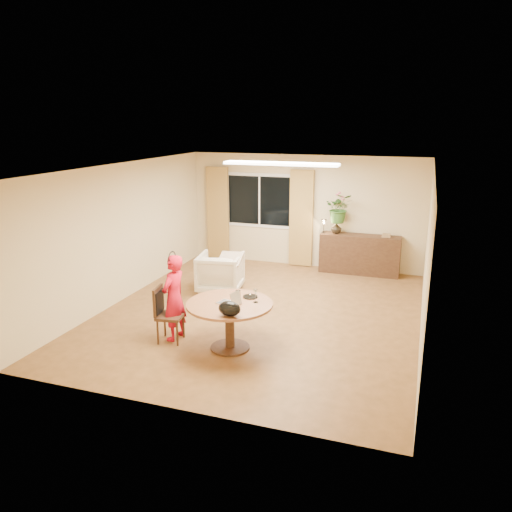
{
  "coord_description": "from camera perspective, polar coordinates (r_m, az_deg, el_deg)",
  "views": [
    {
      "loc": [
        2.64,
        -7.97,
        3.39
      ],
      "look_at": [
        -0.01,
        -0.2,
        1.12
      ],
      "focal_mm": 35.0,
      "sensor_mm": 36.0,
      "label": 1
    }
  ],
  "objects": [
    {
      "name": "ceiling_panel",
      "position": [
        9.58,
        2.84,
        10.5
      ],
      "size": [
        2.2,
        0.35,
        0.05
      ],
      "primitive_type": "cube",
      "color": "white",
      "rests_on": "ceiling"
    },
    {
      "name": "child",
      "position": [
        7.92,
        -9.36,
        -4.71
      ],
      "size": [
        0.54,
        0.39,
        1.38
      ],
      "primitive_type": "imported",
      "rotation": [
        0.0,
        0.0,
        -1.69
      ],
      "color": "red",
      "rests_on": "floor"
    },
    {
      "name": "wall_right",
      "position": [
        8.24,
        18.99,
        -0.1
      ],
      "size": [
        0.0,
        6.5,
        6.5
      ],
      "primitive_type": "plane",
      "rotation": [
        1.57,
        0.0,
        -1.57
      ],
      "color": "#D4C18A",
      "rests_on": "floor"
    },
    {
      "name": "desk_lamp",
      "position": [
        11.37,
        7.76,
        3.43
      ],
      "size": [
        0.17,
        0.17,
        0.33
      ],
      "primitive_type": null,
      "rotation": [
        0.0,
        0.0,
        -0.31
      ],
      "color": "black",
      "rests_on": "sideboard"
    },
    {
      "name": "dining_table",
      "position": [
        7.52,
        -3.04,
        -6.5
      ],
      "size": [
        1.3,
        1.3,
        0.74
      ],
      "color": "brown",
      "rests_on": "floor"
    },
    {
      "name": "wall_back",
      "position": [
        11.71,
        5.55,
        5.1
      ],
      "size": [
        5.5,
        0.0,
        5.5
      ],
      "primitive_type": "plane",
      "rotation": [
        1.57,
        0.0,
        0.0
      ],
      "color": "#D4C18A",
      "rests_on": "floor"
    },
    {
      "name": "bouquet",
      "position": [
        11.29,
        9.49,
        5.41
      ],
      "size": [
        0.68,
        0.62,
        0.66
      ],
      "primitive_type": "imported",
      "rotation": [
        0.0,
        0.0,
        0.19
      ],
      "color": "#276827",
      "rests_on": "vase"
    },
    {
      "name": "ceiling",
      "position": [
        8.43,
        0.54,
        10.08
      ],
      "size": [
        6.5,
        6.5,
        0.0
      ],
      "primitive_type": "plane",
      "rotation": [
        3.14,
        0.0,
        0.0
      ],
      "color": "white",
      "rests_on": "wall_back"
    },
    {
      "name": "pot_lid",
      "position": [
        7.67,
        -0.65,
        -4.61
      ],
      "size": [
        0.24,
        0.24,
        0.04
      ],
      "primitive_type": null,
      "rotation": [
        0.0,
        0.0,
        0.06
      ],
      "color": "white",
      "rests_on": "dining_table"
    },
    {
      "name": "curtain_left",
      "position": [
        12.32,
        -4.37,
        4.9
      ],
      "size": [
        0.55,
        0.08,
        2.25
      ],
      "primitive_type": "cube",
      "color": "olive",
      "rests_on": "wall_back"
    },
    {
      "name": "tumbler",
      "position": [
        7.63,
        -2.06,
        -4.4
      ],
      "size": [
        0.09,
        0.09,
        0.12
      ],
      "primitive_type": null,
      "rotation": [
        0.0,
        0.0,
        0.06
      ],
      "color": "white",
      "rests_on": "dining_table"
    },
    {
      "name": "handbag",
      "position": [
        6.94,
        -3.05,
        -6.04
      ],
      "size": [
        0.35,
        0.23,
        0.22
      ],
      "primitive_type": null,
      "rotation": [
        0.0,
        0.0,
        -0.12
      ],
      "color": "black",
      "rests_on": "dining_table"
    },
    {
      "name": "throw",
      "position": [
        9.79,
        -2.97,
        0.12
      ],
      "size": [
        0.52,
        0.6,
        0.03
      ],
      "primitive_type": null,
      "rotation": [
        0.0,
        0.0,
        0.13
      ],
      "color": "beige",
      "rests_on": "armchair"
    },
    {
      "name": "window",
      "position": [
        11.96,
        0.4,
        6.36
      ],
      "size": [
        1.7,
        0.03,
        1.3
      ],
      "color": "white",
      "rests_on": "wall_back"
    },
    {
      "name": "curtain_right",
      "position": [
        11.66,
        5.19,
        4.29
      ],
      "size": [
        0.55,
        0.08,
        2.25
      ],
      "primitive_type": "cube",
      "color": "olive",
      "rests_on": "wall_back"
    },
    {
      "name": "wine_glass",
      "position": [
        7.44,
        -0.05,
        -4.57
      ],
      "size": [
        0.09,
        0.09,
        0.21
      ],
      "primitive_type": null,
      "rotation": [
        0.0,
        0.0,
        0.21
      ],
      "color": "white",
      "rests_on": "dining_table"
    },
    {
      "name": "book_stack",
      "position": [
        11.28,
        14.67,
        2.31
      ],
      "size": [
        0.21,
        0.18,
        0.08
      ],
      "primitive_type": null,
      "rotation": [
        0.0,
        0.0,
        -0.22
      ],
      "color": "brown",
      "rests_on": "sideboard"
    },
    {
      "name": "dining_chair",
      "position": [
        7.92,
        -9.78,
        -6.61
      ],
      "size": [
        0.48,
        0.45,
        0.89
      ],
      "primitive_type": null,
      "rotation": [
        0.0,
        0.0,
        0.16
      ],
      "color": "#311A10",
      "rests_on": "floor"
    },
    {
      "name": "floor",
      "position": [
        9.05,
        0.49,
        -6.54
      ],
      "size": [
        6.5,
        6.5,
        0.0
      ],
      "primitive_type": "plane",
      "color": "brown",
      "rests_on": "ground"
    },
    {
      "name": "laptop",
      "position": [
        7.4,
        -3.24,
        -4.67
      ],
      "size": [
        0.37,
        0.3,
        0.22
      ],
      "primitive_type": null,
      "rotation": [
        0.0,
        0.0,
        -0.29
      ],
      "color": "#B7B7BC",
      "rests_on": "dining_table"
    },
    {
      "name": "armchair",
      "position": [
        10.06,
        -4.1,
        -1.9
      ],
      "size": [
        0.96,
        0.98,
        0.79
      ],
      "primitive_type": "imported",
      "rotation": [
        0.0,
        0.0,
        3.29
      ],
      "color": "beige",
      "rests_on": "floor"
    },
    {
      "name": "vase",
      "position": [
        11.38,
        9.17,
        3.18
      ],
      "size": [
        0.3,
        0.3,
        0.25
      ],
      "primitive_type": "imported",
      "rotation": [
        0.0,
        0.0,
        0.34
      ],
      "color": "black",
      "rests_on": "sideboard"
    },
    {
      "name": "wall_left",
      "position": [
        9.84,
        -14.87,
        2.68
      ],
      "size": [
        0.0,
        6.5,
        6.5
      ],
      "primitive_type": "plane",
      "rotation": [
        1.57,
        0.0,
        1.57
      ],
      "color": "#D4C18A",
      "rests_on": "floor"
    },
    {
      "name": "sideboard",
      "position": [
        11.44,
        11.75,
        0.19
      ],
      "size": [
        1.77,
        0.43,
        0.88
      ],
      "primitive_type": "cube",
      "color": "#311A10",
      "rests_on": "floor"
    }
  ]
}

